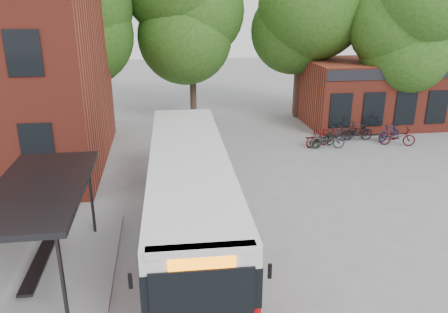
{
  "coord_description": "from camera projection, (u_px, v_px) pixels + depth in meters",
  "views": [
    {
      "loc": [
        -1.16,
        -12.26,
        7.46
      ],
      "look_at": [
        1.06,
        2.99,
        2.0
      ],
      "focal_mm": 35.0,
      "sensor_mm": 36.0,
      "label": 1
    }
  ],
  "objects": [
    {
      "name": "ground",
      "position": [
        205.0,
        247.0,
        14.09
      ],
      "size": [
        100.0,
        100.0,
        0.0
      ],
      "primitive_type": "plane",
      "color": "slate"
    },
    {
      "name": "shop_row",
      "position": [
        410.0,
        91.0,
        28.52
      ],
      "size": [
        14.0,
        6.2,
        4.0
      ],
      "primitive_type": null,
      "color": "maroon",
      "rests_on": "ground"
    },
    {
      "name": "bus_shelter",
      "position": [
        46.0,
        233.0,
        12.06
      ],
      "size": [
        3.6,
        7.0,
        2.9
      ],
      "primitive_type": null,
      "color": "#242427",
      "rests_on": "ground"
    },
    {
      "name": "bike_rail",
      "position": [
        350.0,
        139.0,
        24.61
      ],
      "size": [
        5.2,
        0.1,
        0.38
      ],
      "primitive_type": null,
      "color": "#242427",
      "rests_on": "ground"
    },
    {
      "name": "tree_0",
      "position": [
        77.0,
        37.0,
        26.35
      ],
      "size": [
        7.92,
        7.92,
        11.0
      ],
      "primitive_type": null,
      "color": "#224913",
      "rests_on": "ground"
    },
    {
      "name": "tree_1",
      "position": [
        192.0,
        39.0,
        28.34
      ],
      "size": [
        7.92,
        7.92,
        10.4
      ],
      "primitive_type": null,
      "color": "#224913",
      "rests_on": "ground"
    },
    {
      "name": "tree_2",
      "position": [
        301.0,
        34.0,
        28.26
      ],
      "size": [
        7.92,
        7.92,
        11.0
      ],
      "primitive_type": null,
      "color": "#224913",
      "rests_on": "ground"
    },
    {
      "name": "tree_3",
      "position": [
        404.0,
        53.0,
        25.5
      ],
      "size": [
        7.04,
        7.04,
        9.28
      ],
      "primitive_type": null,
      "color": "#224913",
      "rests_on": "ground"
    },
    {
      "name": "city_bus",
      "position": [
        190.0,
        195.0,
        14.28
      ],
      "size": [
        2.8,
        11.83,
        2.99
      ],
      "primitive_type": null,
      "rotation": [
        0.0,
        0.0,
        -0.02
      ],
      "color": "#C40309",
      "rests_on": "ground"
    },
    {
      "name": "bicycle_0",
      "position": [
        323.0,
        139.0,
        23.72
      ],
      "size": [
        1.68,
        1.13,
        0.83
      ],
      "primitive_type": "imported",
      "rotation": [
        0.0,
        0.0,
        1.97
      ],
      "color": "black",
      "rests_on": "ground"
    },
    {
      "name": "bicycle_1",
      "position": [
        318.0,
        138.0,
        23.73
      ],
      "size": [
        1.69,
        1.03,
        0.98
      ],
      "primitive_type": "imported",
      "rotation": [
        0.0,
        0.0,
        1.94
      ],
      "color": "#60070C",
      "rests_on": "ground"
    },
    {
      "name": "bicycle_2",
      "position": [
        327.0,
        140.0,
        23.38
      ],
      "size": [
        1.95,
        0.77,
        1.01
      ],
      "primitive_type": "imported",
      "rotation": [
        0.0,
        0.0,
        1.52
      ],
      "color": "#2C2B31",
      "rests_on": "ground"
    },
    {
      "name": "bicycle_3",
      "position": [
        336.0,
        134.0,
        24.53
      ],
      "size": [
        1.65,
        0.86,
        0.95
      ],
      "primitive_type": "imported",
      "rotation": [
        0.0,
        0.0,
        1.84
      ],
      "color": "black",
      "rests_on": "ground"
    },
    {
      "name": "bicycle_4",
      "position": [
        358.0,
        131.0,
        25.37
      ],
      "size": [
        1.61,
        0.87,
        0.8
      ],
      "primitive_type": "imported",
      "rotation": [
        0.0,
        0.0,
        1.8
      ],
      "color": "black",
      "rests_on": "ground"
    },
    {
      "name": "bicycle_5",
      "position": [
        357.0,
        131.0,
        24.78
      ],
      "size": [
        1.86,
        0.61,
        1.11
      ],
      "primitive_type": "imported",
      "rotation": [
        0.0,
        0.0,
        1.52
      ],
      "color": "black",
      "rests_on": "ground"
    },
    {
      "name": "bicycle_6",
      "position": [
        397.0,
        137.0,
        23.91
      ],
      "size": [
        2.03,
        1.22,
        1.01
      ],
      "primitive_type": "imported",
      "rotation": [
        0.0,
        0.0,
        1.26
      ],
      "color": "#440C11",
      "rests_on": "ground"
    },
    {
      "name": "bicycle_7",
      "position": [
        389.0,
        133.0,
        24.66
      ],
      "size": [
        1.68,
        0.99,
        0.97
      ],
      "primitive_type": "imported",
      "rotation": [
        0.0,
        0.0,
        1.92
      ],
      "color": "#03173D",
      "rests_on": "ground"
    }
  ]
}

